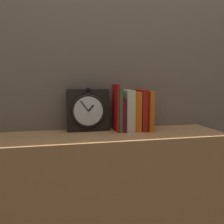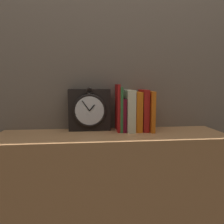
{
  "view_description": "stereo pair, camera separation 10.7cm",
  "coord_description": "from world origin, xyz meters",
  "px_view_note": "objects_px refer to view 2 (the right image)",
  "views": [
    {
      "loc": [
        -0.22,
        -1.04,
        1.05
      ],
      "look_at": [
        0.0,
        0.0,
        0.91
      ],
      "focal_mm": 35.0,
      "sensor_mm": 36.0,
      "label": 1
    },
    {
      "loc": [
        -0.11,
        -1.06,
        1.05
      ],
      "look_at": [
        0.0,
        0.0,
        0.91
      ],
      "focal_mm": 35.0,
      "sensor_mm": 36.0,
      "label": 2
    }
  ],
  "objects_px": {
    "book_slot0_red": "(118,108)",
    "book_slot4_orange": "(137,111)",
    "book_slot3_cream": "(129,111)",
    "book_slot6_orange": "(150,111)",
    "book_slot1_green": "(120,109)",
    "book_slot2_maroon": "(123,115)",
    "clock": "(90,110)",
    "book_slot5_red": "(144,110)"
  },
  "relations": [
    {
      "from": "book_slot0_red",
      "to": "book_slot4_orange",
      "type": "distance_m",
      "value": 0.11
    },
    {
      "from": "clock",
      "to": "book_slot2_maroon",
      "type": "distance_m",
      "value": 0.18
    },
    {
      "from": "book_slot1_green",
      "to": "book_slot0_red",
      "type": "bearing_deg",
      "value": 172.29
    },
    {
      "from": "book_slot1_green",
      "to": "book_slot3_cream",
      "type": "distance_m",
      "value": 0.05
    },
    {
      "from": "clock",
      "to": "book_slot2_maroon",
      "type": "bearing_deg",
      "value": -8.75
    },
    {
      "from": "book_slot5_red",
      "to": "book_slot4_orange",
      "type": "bearing_deg",
      "value": 179.96
    },
    {
      "from": "book_slot1_green",
      "to": "book_slot3_cream",
      "type": "bearing_deg",
      "value": -10.5
    },
    {
      "from": "clock",
      "to": "book_slot6_orange",
      "type": "bearing_deg",
      "value": -7.07
    },
    {
      "from": "book_slot0_red",
      "to": "book_slot2_maroon",
      "type": "distance_m",
      "value": 0.05
    },
    {
      "from": "book_slot5_red",
      "to": "book_slot6_orange",
      "type": "xyz_separation_m",
      "value": [
        0.03,
        -0.01,
        -0.0
      ]
    },
    {
      "from": "book_slot0_red",
      "to": "book_slot6_orange",
      "type": "relative_size",
      "value": 1.17
    },
    {
      "from": "book_slot4_orange",
      "to": "book_slot6_orange",
      "type": "bearing_deg",
      "value": -8.52
    },
    {
      "from": "clock",
      "to": "book_slot3_cream",
      "type": "height_order",
      "value": "clock"
    },
    {
      "from": "book_slot5_red",
      "to": "book_slot1_green",
      "type": "bearing_deg",
      "value": 178.73
    },
    {
      "from": "clock",
      "to": "book_slot5_red",
      "type": "distance_m",
      "value": 0.29
    },
    {
      "from": "book_slot0_red",
      "to": "book_slot4_orange",
      "type": "xyz_separation_m",
      "value": [
        0.1,
        -0.0,
        -0.02
      ]
    },
    {
      "from": "book_slot0_red",
      "to": "book_slot5_red",
      "type": "relative_size",
      "value": 1.13
    },
    {
      "from": "book_slot1_green",
      "to": "book_slot2_maroon",
      "type": "relative_size",
      "value": 1.35
    },
    {
      "from": "book_slot0_red",
      "to": "book_slot2_maroon",
      "type": "height_order",
      "value": "book_slot0_red"
    },
    {
      "from": "book_slot2_maroon",
      "to": "book_slot6_orange",
      "type": "height_order",
      "value": "book_slot6_orange"
    },
    {
      "from": "book_slot0_red",
      "to": "book_slot5_red",
      "type": "bearing_deg",
      "value": -1.88
    },
    {
      "from": "clock",
      "to": "book_slot0_red",
      "type": "relative_size",
      "value": 0.94
    },
    {
      "from": "book_slot1_green",
      "to": "book_slot6_orange",
      "type": "bearing_deg",
      "value": -4.65
    },
    {
      "from": "book_slot0_red",
      "to": "book_slot6_orange",
      "type": "height_order",
      "value": "book_slot0_red"
    },
    {
      "from": "book_slot5_red",
      "to": "clock",
      "type": "bearing_deg",
      "value": 174.15
    },
    {
      "from": "book_slot4_orange",
      "to": "book_slot6_orange",
      "type": "xyz_separation_m",
      "value": [
        0.07,
        -0.01,
        0.0
      ]
    },
    {
      "from": "book_slot1_green",
      "to": "book_slot6_orange",
      "type": "distance_m",
      "value": 0.16
    },
    {
      "from": "book_slot0_red",
      "to": "book_slot1_green",
      "type": "bearing_deg",
      "value": -7.71
    },
    {
      "from": "clock",
      "to": "book_slot6_orange",
      "type": "height_order",
      "value": "clock"
    },
    {
      "from": "book_slot1_green",
      "to": "book_slot4_orange",
      "type": "height_order",
      "value": "book_slot1_green"
    },
    {
      "from": "book_slot3_cream",
      "to": "book_slot5_red",
      "type": "relative_size",
      "value": 0.99
    },
    {
      "from": "book_slot0_red",
      "to": "book_slot5_red",
      "type": "xyz_separation_m",
      "value": [
        0.14,
        -0.0,
        -0.01
      ]
    },
    {
      "from": "book_slot3_cream",
      "to": "book_slot6_orange",
      "type": "height_order",
      "value": "book_slot3_cream"
    },
    {
      "from": "book_slot0_red",
      "to": "book_slot4_orange",
      "type": "bearing_deg",
      "value": -2.53
    },
    {
      "from": "book_slot3_cream",
      "to": "book_slot6_orange",
      "type": "distance_m",
      "value": 0.11
    },
    {
      "from": "book_slot2_maroon",
      "to": "book_slot6_orange",
      "type": "relative_size",
      "value": 0.82
    },
    {
      "from": "book_slot5_red",
      "to": "book_slot0_red",
      "type": "bearing_deg",
      "value": 178.12
    },
    {
      "from": "book_slot1_green",
      "to": "book_slot2_maroon",
      "type": "xyz_separation_m",
      "value": [
        0.02,
        -0.0,
        -0.03
      ]
    },
    {
      "from": "book_slot5_red",
      "to": "book_slot6_orange",
      "type": "distance_m",
      "value": 0.03
    },
    {
      "from": "book_slot3_cream",
      "to": "book_slot5_red",
      "type": "bearing_deg",
      "value": 4.51
    },
    {
      "from": "book_slot2_maroon",
      "to": "book_slot5_red",
      "type": "distance_m",
      "value": 0.11
    },
    {
      "from": "clock",
      "to": "book_slot1_green",
      "type": "relative_size",
      "value": 0.99
    }
  ]
}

